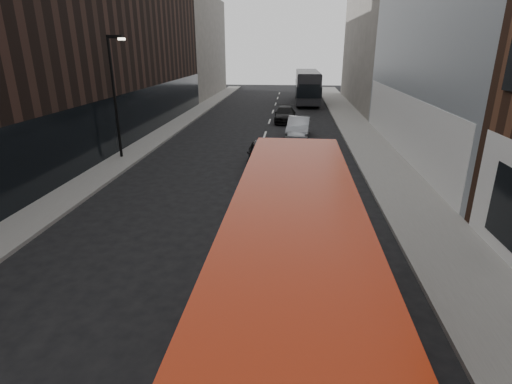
% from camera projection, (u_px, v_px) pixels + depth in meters
% --- Properties ---
extents(sidewalk_right, '(3.00, 80.00, 0.15)m').
position_uv_depth(sidewalk_right, '(364.00, 138.00, 29.83)').
color(sidewalk_right, slate).
rests_on(sidewalk_right, ground).
extents(sidewalk_left, '(2.00, 80.00, 0.15)m').
position_uv_depth(sidewalk_left, '(162.00, 134.00, 31.18)').
color(sidewalk_left, slate).
rests_on(sidewalk_left, ground).
extents(building_victorian, '(6.50, 24.00, 21.00)m').
position_uv_depth(building_victorian, '(380.00, 17.00, 43.99)').
color(building_victorian, '#615D56').
rests_on(building_victorian, ground).
extents(building_left_mid, '(5.00, 24.00, 14.00)m').
position_uv_depth(building_left_mid, '(134.00, 41.00, 33.79)').
color(building_left_mid, black).
rests_on(building_left_mid, ground).
extents(building_left_far, '(5.00, 20.00, 13.00)m').
position_uv_depth(building_left_far, '(195.00, 47.00, 54.55)').
color(building_left_far, '#615D56').
rests_on(building_left_far, ground).
extents(street_lamp, '(1.06, 0.22, 7.00)m').
position_uv_depth(street_lamp, '(115.00, 89.00, 23.25)').
color(street_lamp, black).
rests_on(street_lamp, sidewalk_left).
extents(red_bus, '(2.43, 10.13, 4.08)m').
position_uv_depth(red_bus, '(293.00, 290.00, 7.40)').
color(red_bus, '#982209').
rests_on(red_bus, ground).
extents(grey_bus, '(2.89, 11.78, 3.79)m').
position_uv_depth(grey_bus, '(307.00, 86.00, 48.40)').
color(grey_bus, black).
rests_on(grey_bus, ground).
extents(car_a, '(2.05, 4.45, 1.48)m').
position_uv_depth(car_a, '(263.00, 154.00, 22.84)').
color(car_a, black).
rests_on(car_a, ground).
extents(car_b, '(1.96, 4.74, 1.52)m').
position_uv_depth(car_b, '(299.00, 127.00, 30.32)').
color(car_b, gray).
rests_on(car_b, ground).
extents(car_c, '(2.05, 4.79, 1.38)m').
position_uv_depth(car_c, '(285.00, 114.00, 36.61)').
color(car_c, black).
rests_on(car_c, ground).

